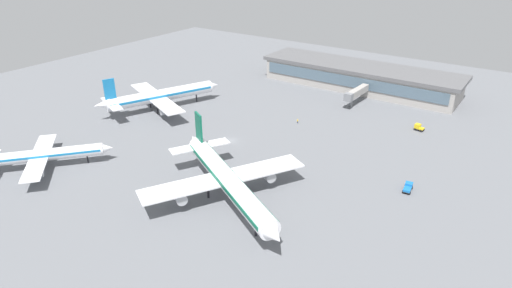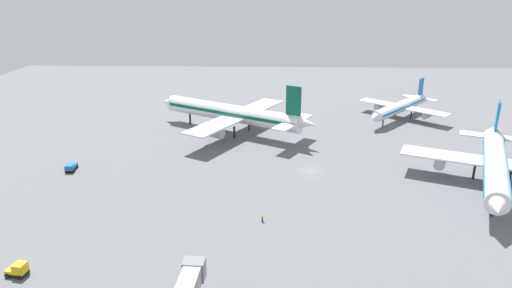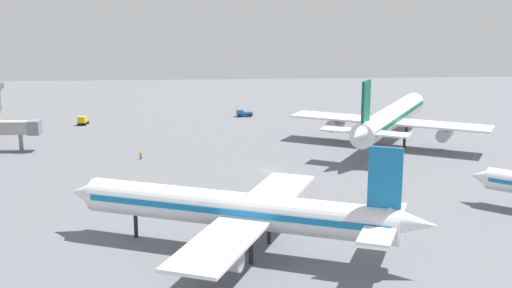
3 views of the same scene
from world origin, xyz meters
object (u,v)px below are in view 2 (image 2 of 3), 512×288
airplane_distant (495,163)px  baggage_tug (18,269)px  pushback_tractor (71,167)px  airplane_at_gate (233,113)px  airplane_taxiing (401,107)px  ground_crew_worker (262,218)px

airplane_distant → baggage_tug: 98.53m
airplane_distant → pushback_tractor: (-100.47, 5.82, -4.74)m
pushback_tractor → airplane_at_gate: bearing=123.3°
airplane_distant → pushback_tractor: airplane_distant is taller
airplane_taxiing → airplane_at_gate: bearing=-32.1°
baggage_tug → ground_crew_worker: bearing=35.2°
baggage_tug → pushback_tractor: (-9.31, 42.95, -0.19)m
ground_crew_worker → airplane_distant: bearing=-157.4°
baggage_tug → airplane_distant: bearing=31.5°
airplane_distant → ground_crew_worker: 55.65m
pushback_tractor → baggage_tug: bearing=5.9°
pushback_tractor → ground_crew_worker: size_ratio=2.74×
airplane_at_gate → airplane_taxiing: size_ratio=1.59×
airplane_taxiing → pushback_tractor: size_ratio=6.98×
airplane_at_gate → baggage_tug: airplane_at_gate is taller
airplane_at_gate → ground_crew_worker: size_ratio=30.53×
airplane_taxiing → pushback_tractor: bearing=-21.7°
airplane_at_gate → ground_crew_worker: (10.15, -55.59, -5.36)m
airplane_distant → ground_crew_worker: (-52.34, -18.28, -4.87)m
ground_crew_worker → baggage_tug: bearing=29.3°
airplane_distant → airplane_taxiing: bearing=-149.8°
baggage_tug → pushback_tractor: bearing=111.5°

